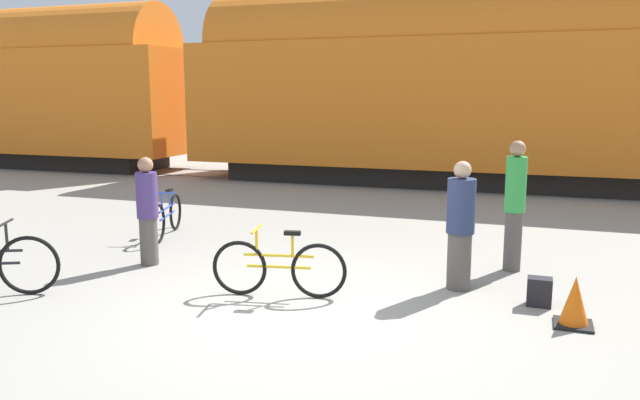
# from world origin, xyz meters

# --- Properties ---
(ground_plane) EXTENTS (80.00, 80.00, 0.00)m
(ground_plane) POSITION_xyz_m (0.00, 0.00, 0.00)
(ground_plane) COLOR gray
(freight_train) EXTENTS (44.10, 2.98, 5.28)m
(freight_train) POSITION_xyz_m (0.00, 10.72, 2.77)
(freight_train) COLOR black
(freight_train) RESTS_ON ground_plane
(rail_near) EXTENTS (56.10, 0.07, 0.01)m
(rail_near) POSITION_xyz_m (0.00, 10.00, 0.01)
(rail_near) COLOR #4C4238
(rail_near) RESTS_ON ground_plane
(rail_far) EXTENTS (56.10, 0.07, 0.01)m
(rail_far) POSITION_xyz_m (0.00, 11.44, 0.01)
(rail_far) COLOR #4C4238
(rail_far) RESTS_ON ground_plane
(bicycle_yellow) EXTENTS (1.65, 0.47, 0.85)m
(bicycle_yellow) POSITION_xyz_m (-0.38, 0.38, 0.36)
(bicycle_yellow) COLOR black
(bicycle_yellow) RESTS_ON ground_plane
(bicycle_blue) EXTENTS (0.58, 1.66, 0.83)m
(bicycle_blue) POSITION_xyz_m (-3.51, 2.79, 0.36)
(bicycle_blue) COLOR black
(bicycle_blue) RESTS_ON ground_plane
(person_in_purple) EXTENTS (0.31, 0.31, 1.57)m
(person_in_purple) POSITION_xyz_m (-2.73, 1.11, 0.80)
(person_in_purple) COLOR #514C47
(person_in_purple) RESTS_ON ground_plane
(person_in_navy) EXTENTS (0.35, 0.35, 1.64)m
(person_in_navy) POSITION_xyz_m (1.67, 1.41, 0.82)
(person_in_navy) COLOR #514C47
(person_in_navy) RESTS_ON ground_plane
(person_in_green) EXTENTS (0.28, 0.28, 1.83)m
(person_in_green) POSITION_xyz_m (2.28, 2.52, 0.95)
(person_in_green) COLOR #514C47
(person_in_green) RESTS_ON ground_plane
(backpack) EXTENTS (0.28, 0.20, 0.34)m
(backpack) POSITION_xyz_m (2.64, 1.06, 0.17)
(backpack) COLOR black
(backpack) RESTS_ON ground_plane
(traffic_cone) EXTENTS (0.40, 0.40, 0.55)m
(traffic_cone) POSITION_xyz_m (3.00, 0.51, 0.25)
(traffic_cone) COLOR black
(traffic_cone) RESTS_ON ground_plane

